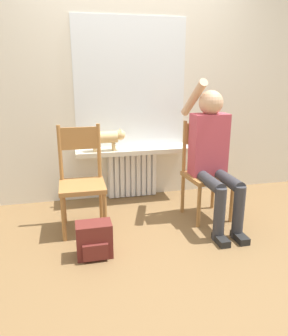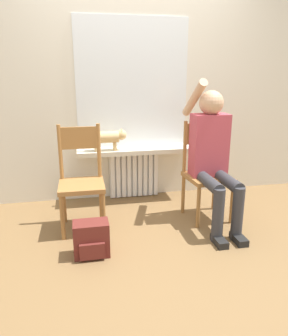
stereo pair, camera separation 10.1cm
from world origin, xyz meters
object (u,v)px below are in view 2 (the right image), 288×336
(cat, at_px, (108,137))
(backpack, at_px, (91,239))
(chair_left, at_px, (81,178))
(chair_right, at_px, (206,171))
(person, at_px, (213,152))

(cat, xyz_separation_m, backpack, (-0.25, -1.07, -0.61))
(chair_left, height_order, backpack, chair_left)
(chair_right, xyz_separation_m, person, (0.00, -0.13, 0.22))
(person, distance_m, cat, 1.13)
(chair_left, height_order, person, person)
(chair_right, relative_size, cat, 1.86)
(chair_left, xyz_separation_m, cat, (0.31, 0.54, 0.27))
(chair_left, distance_m, backpack, 0.64)
(cat, bearing_deg, backpack, -103.34)
(chair_left, distance_m, chair_right, 1.21)
(cat, bearing_deg, chair_left, -119.70)
(person, relative_size, cat, 2.65)
(chair_right, relative_size, backpack, 3.38)
(chair_right, height_order, person, person)
(person, xyz_separation_m, backpack, (-1.17, -0.40, -0.56))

